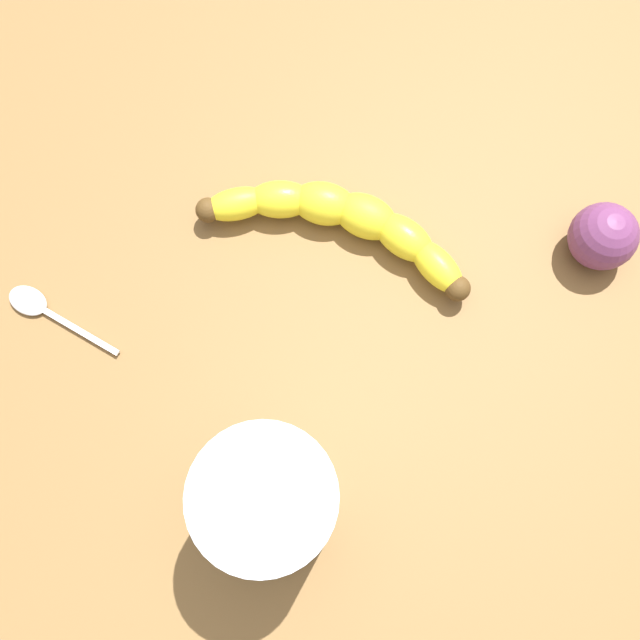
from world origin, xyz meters
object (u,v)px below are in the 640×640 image
at_px(smoothie_glass, 269,504).
at_px(teaspoon, 34,304).
at_px(plum_fruit, 603,236).
at_px(banana, 341,220).

relative_size(smoothie_glass, teaspoon, 1.15).
xyz_separation_m(plum_fruit, teaspoon, (-0.31, 0.38, -0.02)).
bearing_deg(teaspoon, smoothie_glass, 171.00).
bearing_deg(banana, plum_fruit, -166.27).
relative_size(plum_fruit, teaspoon, 0.51).
distance_m(banana, plum_fruit, 0.22).
relative_size(banana, teaspoon, 2.14).
bearing_deg(plum_fruit, banana, 117.90).
height_order(banana, plum_fruit, plum_fruit).
distance_m(banana, smoothie_glass, 0.25).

